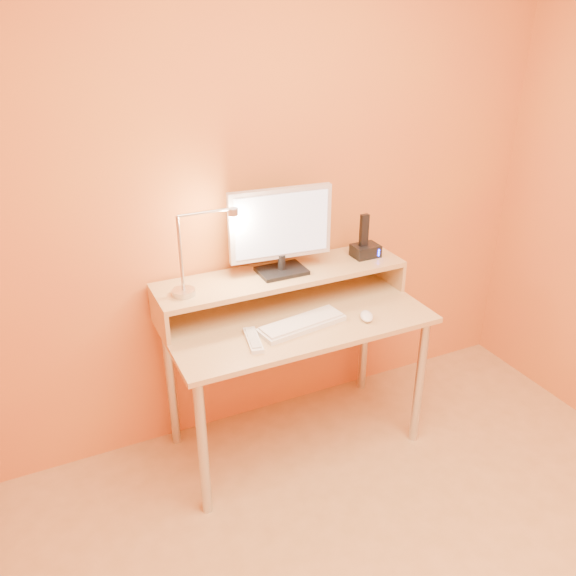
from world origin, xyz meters
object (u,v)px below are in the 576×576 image
phone_dock (365,251)px  lamp_base (184,292)px  monitor_panel (280,224)px  mouse (367,316)px  keyboard (302,325)px  remote_control (253,340)px

phone_dock → lamp_base: bearing=-178.4°
monitor_panel → phone_dock: (0.46, -0.01, -0.21)m
monitor_panel → lamp_base: (-0.48, -0.04, -0.23)m
mouse → keyboard: bearing=-169.1°
phone_dock → remote_control: 0.79m
remote_control → phone_dock: bearing=31.7°
phone_dock → keyboard: 0.56m
monitor_panel → remote_control: (-0.26, -0.28, -0.39)m
keyboard → remote_control: size_ratio=2.03×
mouse → monitor_panel: bearing=154.4°
phone_dock → remote_control: bearing=-159.3°
phone_dock → remote_control: (-0.72, -0.27, -0.18)m
lamp_base → phone_dock: (0.93, 0.03, 0.02)m
lamp_base → keyboard: size_ratio=0.25×
lamp_base → phone_dock: bearing=1.8°
mouse → remote_control: (-0.54, 0.04, -0.01)m
monitor_panel → mouse: (0.28, -0.32, -0.38)m
lamp_base → phone_dock: phone_dock is taller
lamp_base → keyboard: (0.46, -0.22, -0.16)m
keyboard → mouse: size_ratio=4.06×
keyboard → remote_control: (-0.24, -0.03, -0.00)m
phone_dock → remote_control: size_ratio=0.66×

